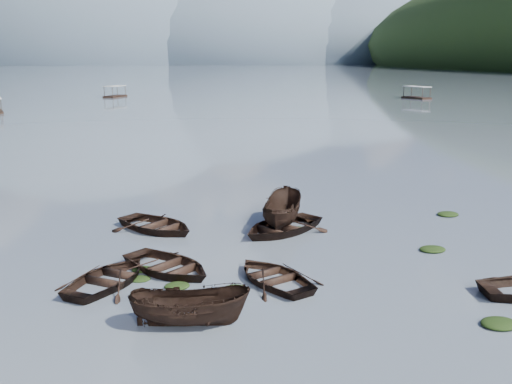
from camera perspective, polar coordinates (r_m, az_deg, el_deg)
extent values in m
plane|color=slate|center=(19.26, 7.91, -13.98)|extent=(2400.00, 2400.00, 0.00)
ellipsoid|color=#475666|center=(917.62, -16.11, 12.28)|extent=(520.00, 520.00, 340.00)
ellipsoid|color=#475666|center=(927.62, -3.39, 12.77)|extent=(520.00, 520.00, 260.00)
ellipsoid|color=#475666|center=(972.36, 7.41, 12.71)|extent=(520.00, 520.00, 220.00)
imported|color=black|center=(24.49, -8.80, -7.87)|extent=(5.36, 5.60, 0.94)
imported|color=black|center=(23.70, -14.43, -8.89)|extent=(5.05, 5.32, 0.90)
imported|color=black|center=(19.83, -6.60, -13.08)|extent=(4.32, 2.33, 1.58)
imported|color=black|center=(23.19, 1.81, -8.96)|extent=(4.29, 4.96, 0.86)
imported|color=black|center=(30.21, -9.90, -3.79)|extent=(5.65, 5.81, 0.98)
imported|color=black|center=(29.48, 2.52, -4.03)|extent=(6.13, 5.72, 1.03)
imported|color=black|center=(30.59, 2.56, -3.38)|extent=(3.67, 5.24, 1.90)
ellipsoid|color=black|center=(22.87, -7.90, -9.41)|extent=(1.01, 0.82, 0.22)
ellipsoid|color=black|center=(22.39, -2.17, -9.80)|extent=(1.01, 0.81, 0.22)
ellipsoid|color=black|center=(21.30, 23.14, -12.19)|extent=(1.27, 1.02, 0.28)
ellipsoid|color=black|center=(29.93, 4.12, -3.78)|extent=(0.89, 0.75, 0.20)
ellipsoid|color=black|center=(27.95, 17.23, -5.62)|extent=(1.25, 0.99, 0.26)
ellipsoid|color=black|center=(24.83, -11.29, -7.68)|extent=(0.91, 0.73, 0.19)
ellipsoid|color=black|center=(23.84, -11.51, -8.60)|extent=(0.85, 0.71, 0.18)
ellipsoid|color=black|center=(34.29, 18.63, -2.24)|extent=(1.24, 0.99, 0.27)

